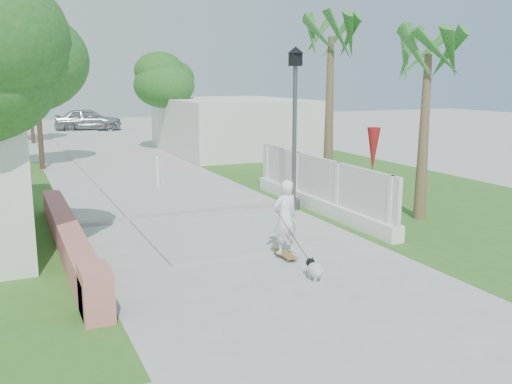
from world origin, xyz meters
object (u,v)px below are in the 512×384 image
patio_umbrella (373,150)px  bollard (158,171)px  skateboarder (287,222)px  parked_car (88,119)px  dog (315,269)px  street_lamp (295,122)px

patio_umbrella → bollard: bearing=129.9°
skateboarder → parked_car: (0.56, 31.32, -0.03)m
dog → parked_car: parked_car is taller
bollard → street_lamp: bearing=-59.0°
patio_umbrella → parked_car: 28.59m
street_lamp → bollard: bearing=121.0°
bollard → dog: size_ratio=1.92×
bollard → skateboarder: 8.49m
skateboarder → parked_car: size_ratio=0.36×
patio_umbrella → skateboarder: (-4.16, -2.97, -0.89)m
street_lamp → bollard: 5.56m
street_lamp → dog: street_lamp is taller
street_lamp → patio_umbrella: size_ratio=1.93×
patio_umbrella → skateboarder: size_ratio=1.40×
skateboarder → dog: skateboarder is taller
skateboarder → patio_umbrella: bearing=-151.9°
street_lamp → dog: bearing=-114.0°
skateboarder → dog: (-0.05, -1.23, -0.59)m
patio_umbrella → dog: size_ratio=4.06×
street_lamp → skateboarder: bearing=-119.6°
bollard → dog: 9.72m
dog → patio_umbrella: bearing=46.2°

